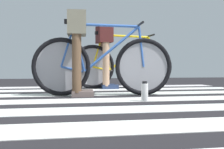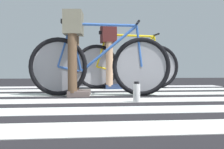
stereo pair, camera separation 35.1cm
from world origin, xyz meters
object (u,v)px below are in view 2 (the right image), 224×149
object	(u,v)px
bicycle_1_of_2	(99,64)
bicycle_2_of_2	(127,65)
cyclist_1_of_2	(74,42)
cyclist_2_of_2	(109,48)
water_bottle	(137,92)

from	to	relation	value
bicycle_1_of_2	bicycle_2_of_2	xyz separation A→B (m)	(0.56, 1.27, 0.00)
cyclist_1_of_2	cyclist_2_of_2	world-z (taller)	cyclist_2_of_2
cyclist_1_of_2	cyclist_2_of_2	distance (m)	1.35
cyclist_2_of_2	bicycle_1_of_2	bearing A→B (deg)	-102.92
bicycle_1_of_2	cyclist_2_of_2	bearing A→B (deg)	84.48
bicycle_1_of_2	water_bottle	xyz separation A→B (m)	(0.32, -0.73, -0.29)
bicycle_1_of_2	cyclist_1_of_2	bearing A→B (deg)	-180.00
bicycle_2_of_2	water_bottle	size ratio (longest dim) A/B	8.33
bicycle_1_of_2	cyclist_2_of_2	size ratio (longest dim) A/B	1.68
cyclist_1_of_2	cyclist_2_of_2	xyz separation A→B (m)	(0.56, 1.23, 0.00)
cyclist_1_of_2	bicycle_2_of_2	size ratio (longest dim) A/B	0.59
cyclist_1_of_2	cyclist_2_of_2	size ratio (longest dim) A/B	0.99
bicycle_1_of_2	bicycle_2_of_2	size ratio (longest dim) A/B	1.00
bicycle_2_of_2	cyclist_2_of_2	world-z (taller)	cyclist_2_of_2
bicycle_2_of_2	water_bottle	distance (m)	2.03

